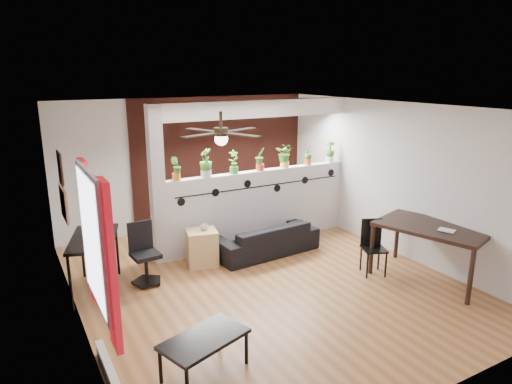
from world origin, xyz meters
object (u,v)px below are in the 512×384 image
at_px(cup, 204,227).
at_px(office_chair, 144,257).
at_px(potted_plant_4, 285,155).
at_px(computer_desk, 94,242).
at_px(ceiling_fan, 221,135).
at_px(potted_plant_6, 330,151).
at_px(sofa, 266,239).
at_px(potted_plant_0, 176,168).
at_px(potted_plant_1, 206,162).
at_px(folding_chair, 373,241).
at_px(potted_plant_5, 308,155).
at_px(cube_shelf, 202,247).
at_px(coffee_table, 204,341).
at_px(dining_table, 432,231).
at_px(potted_plant_2, 234,161).
at_px(potted_plant_3, 260,158).

height_order(cup, office_chair, office_chair).
bearing_deg(potted_plant_4, computer_desk, -170.57).
bearing_deg(ceiling_fan, potted_plant_4, 40.24).
bearing_deg(potted_plant_6, sofa, -162.48).
xyz_separation_m(potted_plant_4, office_chair, (-2.89, -0.67, -1.18)).
bearing_deg(potted_plant_0, office_chair, -139.67).
distance_m(potted_plant_1, sofa, 1.69).
distance_m(potted_plant_4, office_chair, 3.20).
bearing_deg(folding_chair, cup, 143.88).
bearing_deg(potted_plant_5, folding_chair, -95.61).
xyz_separation_m(sofa, cube_shelf, (-1.16, 0.09, 0.04)).
bearing_deg(potted_plant_0, coffee_table, -105.51).
xyz_separation_m(cube_shelf, dining_table, (2.81, -2.18, 0.47)).
xyz_separation_m(potted_plant_1, dining_table, (2.50, -2.65, -0.85)).
bearing_deg(potted_plant_5, potted_plant_2, -180.00).
xyz_separation_m(potted_plant_3, sofa, (-0.20, -0.56, -1.31)).
bearing_deg(potted_plant_6, potted_plant_3, 180.00).
bearing_deg(folding_chair, potted_plant_6, 70.42).
bearing_deg(potted_plant_2, potted_plant_1, 180.00).
xyz_separation_m(ceiling_fan, potted_plant_4, (2.13, 1.80, -0.73)).
relative_size(potted_plant_1, cup, 3.92).
relative_size(potted_plant_5, folding_chair, 0.42).
distance_m(potted_plant_6, cube_shelf, 3.24).
relative_size(cube_shelf, dining_table, 0.33).
xyz_separation_m(dining_table, coffee_table, (-3.88, -0.43, -0.38)).
bearing_deg(ceiling_fan, potted_plant_3, 48.37).
distance_m(potted_plant_0, computer_desk, 1.78).
xyz_separation_m(potted_plant_2, potted_plant_4, (1.05, 0.00, 0.02)).
xyz_separation_m(potted_plant_0, potted_plant_2, (1.05, -0.00, 0.01)).
height_order(potted_plant_6, office_chair, potted_plant_6).
xyz_separation_m(potted_plant_0, office_chair, (-0.79, -0.67, -1.15)).
bearing_deg(potted_plant_1, cup, -118.81).
bearing_deg(potted_plant_2, office_chair, -160.05).
distance_m(potted_plant_4, sofa, 1.62).
distance_m(potted_plant_1, potted_plant_3, 1.05).
height_order(potted_plant_4, cup, potted_plant_4).
distance_m(potted_plant_0, cup, 1.07).
relative_size(potted_plant_4, computer_desk, 0.36).
height_order(potted_plant_5, sofa, potted_plant_5).
xyz_separation_m(potted_plant_4, folding_chair, (0.33, -2.05, -1.08)).
relative_size(potted_plant_5, dining_table, 0.21).
height_order(potted_plant_5, dining_table, potted_plant_5).
xyz_separation_m(ceiling_fan, potted_plant_0, (0.02, 1.80, -0.76)).
relative_size(potted_plant_2, potted_plant_6, 0.99).
bearing_deg(sofa, dining_table, 124.40).
xyz_separation_m(office_chair, coffee_table, (-0.07, -2.41, -0.03)).
height_order(potted_plant_0, cup, potted_plant_0).
relative_size(potted_plant_1, sofa, 0.28).
bearing_deg(potted_plant_1, coffee_table, -114.16).
relative_size(ceiling_fan, coffee_table, 1.18).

